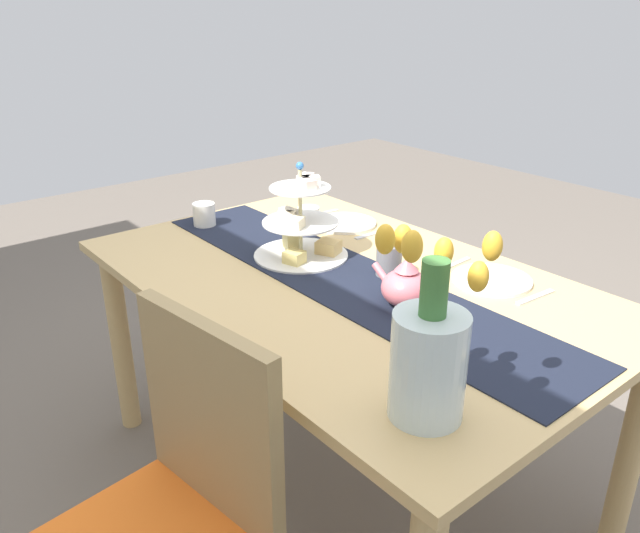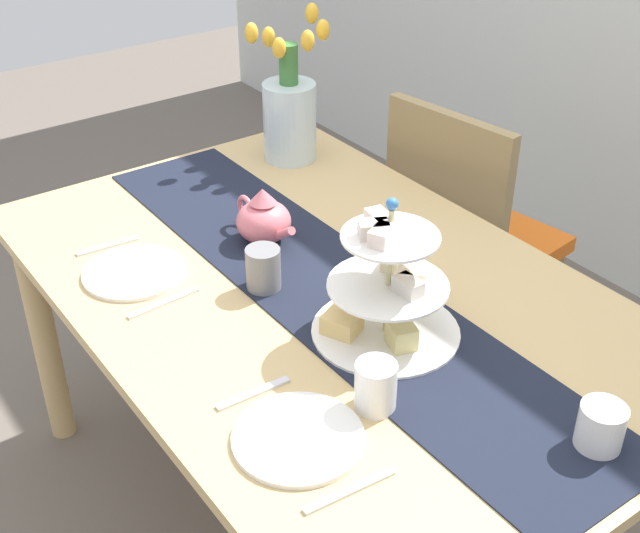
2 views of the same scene
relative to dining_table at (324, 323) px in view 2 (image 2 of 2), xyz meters
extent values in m
plane|color=#6B6056|center=(0.00, 0.00, -0.64)|extent=(8.00, 8.00, 0.00)
cube|color=tan|center=(0.00, 0.00, 0.08)|extent=(1.59, 1.00, 0.03)
cylinder|color=tan|center=(-0.73, -0.43, -0.29)|extent=(0.07, 0.07, 0.71)
cylinder|color=tan|center=(-0.73, 0.43, -0.29)|extent=(0.07, 0.07, 0.71)
cylinder|color=#9C8254|center=(-0.14, 1.00, -0.44)|extent=(0.04, 0.04, 0.41)
cylinder|color=#9C8254|center=(-0.49, 0.96, -0.44)|extent=(0.04, 0.04, 0.41)
cylinder|color=#9C8254|center=(-0.09, 0.65, -0.44)|extent=(0.04, 0.04, 0.41)
cylinder|color=#9C8254|center=(-0.45, 0.60, -0.44)|extent=(0.04, 0.04, 0.41)
cube|color=orange|center=(-0.29, 0.80, -0.21)|extent=(0.47, 0.47, 0.05)
cube|color=#9C8254|center=(-0.27, 0.61, 0.04)|extent=(0.42, 0.09, 0.45)
cube|color=black|center=(0.00, 0.01, 0.10)|extent=(1.55, 0.32, 0.00)
cylinder|color=beige|center=(0.21, 0.00, 0.24)|extent=(0.01, 0.01, 0.28)
cylinder|color=white|center=(0.21, 0.00, 0.11)|extent=(0.30, 0.30, 0.01)
cylinder|color=white|center=(0.21, 0.00, 0.22)|extent=(0.24, 0.24, 0.01)
cylinder|color=white|center=(0.21, 0.00, 0.33)|extent=(0.19, 0.19, 0.01)
cube|color=#DACA7F|center=(0.27, -0.01, 0.13)|extent=(0.07, 0.06, 0.05)
cube|color=#E8CE75|center=(0.16, 0.06, 0.13)|extent=(0.07, 0.07, 0.04)
cube|color=#EBC477|center=(0.16, -0.07, 0.13)|extent=(0.09, 0.09, 0.04)
cube|color=silver|center=(0.26, 0.01, 0.23)|extent=(0.06, 0.04, 0.03)
cube|color=beige|center=(0.23, 0.04, 0.23)|extent=(0.07, 0.06, 0.03)
cube|color=beige|center=(0.17, 0.05, 0.23)|extent=(0.06, 0.07, 0.03)
cube|color=beige|center=(0.17, 0.00, 0.34)|extent=(0.06, 0.05, 0.03)
cube|color=silver|center=(0.20, -0.03, 0.34)|extent=(0.06, 0.07, 0.03)
cube|color=silver|center=(0.22, -0.03, 0.34)|extent=(0.06, 0.07, 0.03)
sphere|color=#3370B7|center=(0.21, 0.00, 0.39)|extent=(0.02, 0.02, 0.02)
ellipsoid|color=#D66B75|center=(-0.24, 0.00, 0.15)|extent=(0.13, 0.13, 0.10)
cone|color=#D66B75|center=(-0.24, 0.00, 0.22)|extent=(0.06, 0.06, 0.04)
cylinder|color=#D66B75|center=(-0.15, 0.00, 0.16)|extent=(0.07, 0.02, 0.06)
torus|color=#D66B75|center=(-0.32, 0.00, 0.15)|extent=(0.07, 0.01, 0.07)
cylinder|color=silver|center=(-0.60, 0.31, 0.21)|extent=(0.15, 0.15, 0.22)
cylinder|color=#3D7538|center=(-0.60, 0.31, 0.37)|extent=(0.05, 0.05, 0.12)
ellipsoid|color=yellow|center=(-0.53, 0.33, 0.45)|extent=(0.04, 0.04, 0.06)
ellipsoid|color=yellow|center=(-0.54, 0.38, 0.47)|extent=(0.04, 0.04, 0.06)
ellipsoid|color=yellow|center=(-0.62, 0.41, 0.49)|extent=(0.04, 0.04, 0.06)
ellipsoid|color=yellow|center=(-0.68, 0.31, 0.43)|extent=(0.04, 0.04, 0.06)
ellipsoid|color=yellow|center=(-0.66, 0.24, 0.46)|extent=(0.04, 0.04, 0.06)
ellipsoid|color=yellow|center=(-0.58, 0.27, 0.43)|extent=(0.04, 0.04, 0.06)
cylinder|color=white|center=(0.66, 0.09, 0.14)|extent=(0.08, 0.08, 0.08)
cylinder|color=white|center=(-0.29, -0.31, 0.10)|extent=(0.23, 0.23, 0.01)
cube|color=silver|center=(-0.44, -0.31, 0.10)|extent=(0.03, 0.15, 0.01)
cube|color=silver|center=(-0.15, -0.31, 0.10)|extent=(0.02, 0.17, 0.01)
cylinder|color=white|center=(0.36, -0.31, 0.10)|extent=(0.23, 0.23, 0.01)
cube|color=silver|center=(0.21, -0.31, 0.10)|extent=(0.02, 0.15, 0.01)
cube|color=silver|center=(0.50, -0.31, 0.10)|extent=(0.03, 0.17, 0.01)
cylinder|color=slate|center=(-0.07, -0.11, 0.15)|extent=(0.08, 0.08, 0.09)
cylinder|color=white|center=(0.37, -0.15, 0.15)|extent=(0.08, 0.08, 0.09)
camera|label=1|loc=(-1.26, 1.12, 0.85)|focal=35.18mm
camera|label=2|loc=(1.24, -0.91, 1.12)|focal=47.43mm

